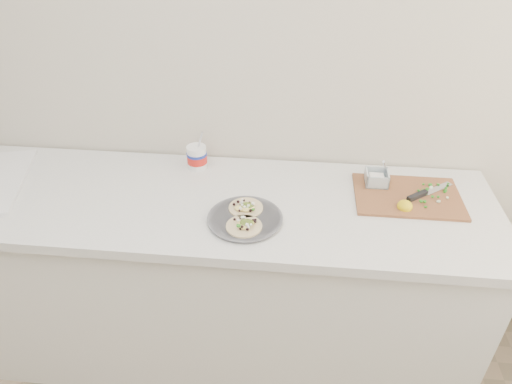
# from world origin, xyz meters

# --- Properties ---
(counter) EXTENTS (2.44, 0.66, 0.90)m
(counter) POSITION_xyz_m (0.00, 1.43, 0.45)
(counter) COLOR silver
(counter) RESTS_ON ground
(taco_plate) EXTENTS (0.28, 0.28, 0.04)m
(taco_plate) POSITION_xyz_m (0.26, 1.29, 0.92)
(taco_plate) COLOR #58585F
(taco_plate) RESTS_ON counter
(tub) EXTENTS (0.09, 0.09, 0.19)m
(tub) POSITION_xyz_m (0.01, 1.64, 0.96)
(tub) COLOR white
(tub) RESTS_ON counter
(cutboard) EXTENTS (0.41, 0.28, 0.07)m
(cutboard) POSITION_xyz_m (0.87, 1.51, 0.92)
(cutboard) COLOR brown
(cutboard) RESTS_ON counter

